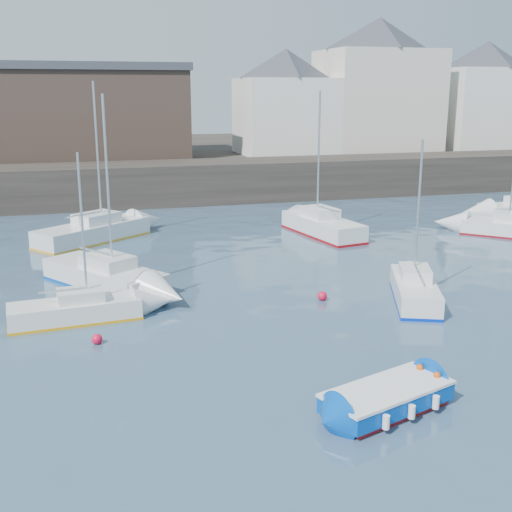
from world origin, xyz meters
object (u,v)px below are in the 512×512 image
object	(u,v)px
sailboat_b	(105,275)
buoy_far	(135,270)
sailboat_c	(415,289)
blue_dinghy	(387,398)
sailboat_h	(93,231)
buoy_near	(97,344)
sailboat_a	(76,310)
buoy_mid	(322,300)
sailboat_f	(322,225)

from	to	relation	value
sailboat_b	buoy_far	xyz separation A→B (m)	(1.54, 2.45, -0.53)
sailboat_c	blue_dinghy	bearing A→B (deg)	-123.41
blue_dinghy	sailboat_b	bearing A→B (deg)	116.44
sailboat_h	sailboat_b	bearing A→B (deg)	-88.90
sailboat_h	sailboat_c	bearing A→B (deg)	-49.76
blue_dinghy	sailboat_c	xyz separation A→B (m)	(5.36, 8.13, 0.11)
buoy_near	buoy_far	xyz separation A→B (m)	(2.13, 8.98, 0.00)
sailboat_a	buoy_mid	distance (m)	9.71
sailboat_b	buoy_near	distance (m)	6.58
sailboat_b	buoy_far	bearing A→B (deg)	57.93
sailboat_h	buoy_far	xyz separation A→B (m)	(1.71, -6.66, -0.57)
buoy_near	buoy_mid	distance (m)	9.33
blue_dinghy	sailboat_f	size ratio (longest dim) A/B	0.48
buoy_near	sailboat_b	bearing A→B (deg)	84.82
sailboat_b	buoy_far	distance (m)	2.94
sailboat_a	sailboat_b	world-z (taller)	sailboat_b
buoy_mid	sailboat_a	bearing A→B (deg)	178.77
sailboat_c	buoy_near	distance (m)	12.71
blue_dinghy	sailboat_b	world-z (taller)	sailboat_b
sailboat_c	buoy_far	bearing A→B (deg)	143.49
sailboat_b	sailboat_h	size ratio (longest dim) A/B	0.93
buoy_far	sailboat_a	bearing A→B (deg)	-113.16
sailboat_b	sailboat_f	distance (m)	14.73
buoy_near	buoy_mid	xyz separation A→B (m)	(9.05, 2.27, 0.00)
sailboat_b	sailboat_f	world-z (taller)	sailboat_f
sailboat_c	sailboat_h	distance (m)	18.92
sailboat_a	sailboat_c	world-z (taller)	sailboat_c
sailboat_f	buoy_near	distance (m)	19.19
buoy_near	sailboat_c	bearing A→B (deg)	5.42
sailboat_h	buoy_mid	size ratio (longest dim) A/B	22.46
blue_dinghy	buoy_far	world-z (taller)	blue_dinghy
sailboat_h	buoy_near	distance (m)	15.66
sailboat_a	buoy_far	distance (m)	7.09
sailboat_h	buoy_far	size ratio (longest dim) A/B	23.58
sailboat_a	sailboat_f	xyz separation A→B (m)	(14.15, 11.14, 0.15)
sailboat_f	buoy_mid	distance (m)	12.21
sailboat_c	buoy_far	xyz separation A→B (m)	(-10.51, 7.78, -0.49)
sailboat_a	sailboat_f	world-z (taller)	sailboat_f
sailboat_c	sailboat_a	bearing A→B (deg)	174.51
sailboat_b	sailboat_h	distance (m)	9.12
sailboat_a	buoy_near	distance (m)	2.60
buoy_near	buoy_far	distance (m)	9.23
sailboat_h	buoy_mid	distance (m)	15.93
sailboat_b	buoy_near	bearing A→B (deg)	-95.18
sailboat_a	sailboat_c	xyz separation A→B (m)	(13.29, -1.28, 0.06)
sailboat_c	buoy_far	size ratio (longest dim) A/B	17.33
buoy_mid	buoy_far	distance (m)	9.64
blue_dinghy	sailboat_a	xyz separation A→B (m)	(-7.94, 9.40, 0.05)
blue_dinghy	sailboat_f	world-z (taller)	sailboat_f
sailboat_f	buoy_far	bearing A→B (deg)	-157.80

